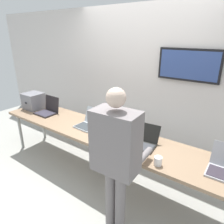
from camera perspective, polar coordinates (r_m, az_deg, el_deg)
name	(u,v)px	position (r m, az deg, el deg)	size (l,w,h in m)	color
ground	(102,176)	(3.30, -2.72, -17.34)	(8.00, 8.00, 0.04)	#9B9B94
back_wall	(142,82)	(3.61, 8.48, 8.38)	(8.00, 0.11, 2.48)	silver
workbench	(101,135)	(2.91, -2.96, -6.36)	(3.65, 0.70, 0.73)	#8B6F53
equipment_box	(34,101)	(4.00, -21.02, 2.91)	(0.33, 0.31, 0.29)	slate
laptop_station_0	(48,110)	(3.71, -17.41, 0.65)	(0.34, 0.32, 0.28)	#272224
laptop_station_1	(89,122)	(3.07, -6.56, -2.91)	(0.32, 0.35, 0.25)	#AAB2BA
laptop_station_2	(143,141)	(2.59, 8.76, -7.92)	(0.36, 0.38, 0.23)	black
person	(116,152)	(1.99, 1.16, -11.19)	(0.45, 0.60, 1.61)	slate
coffee_mug	(158,161)	(2.26, 12.71, -13.17)	(0.09, 0.09, 0.10)	white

